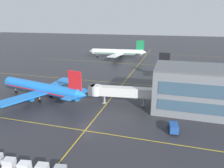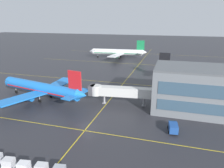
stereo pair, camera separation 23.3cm
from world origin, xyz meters
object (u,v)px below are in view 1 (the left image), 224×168
object	(u,v)px
baggage_cart_row_second	(9,164)
jet_bridge	(116,91)
airliner_front_gate	(42,88)
service_truck_red_van	(173,127)
airliner_second_row	(197,72)
airliner_third_row	(117,52)
baggage_cart_row_middle	(24,167)

from	to	relation	value
baggage_cart_row_second	jet_bridge	xyz separation A→B (m)	(10.15, 32.96, 3.05)
airliner_front_gate	service_truck_red_van	world-z (taller)	airliner_front_gate
airliner_second_row	service_truck_red_van	world-z (taller)	airliner_second_row
airliner_third_row	baggage_cart_row_second	bearing A→B (deg)	-85.21
airliner_second_row	baggage_cart_row_second	xyz separation A→B (m)	(-36.00, -65.54, -2.80)
airliner_front_gate	airliner_third_row	bearing A→B (deg)	86.58
airliner_second_row	baggage_cart_row_second	bearing A→B (deg)	-118.78
airliner_second_row	jet_bridge	world-z (taller)	airliner_second_row
airliner_third_row	baggage_cart_row_second	xyz separation A→B (m)	(9.01, -107.47, -3.06)
baggage_cart_row_middle	jet_bridge	size ratio (longest dim) A/B	0.15
jet_bridge	airliner_second_row	bearing A→B (deg)	51.57
baggage_cart_row_middle	jet_bridge	bearing A→B (deg)	78.02
airliner_second_row	jet_bridge	bearing A→B (deg)	-128.43
airliner_front_gate	baggage_cart_row_middle	xyz separation A→B (m)	(16.77, -30.16, -2.74)
jet_bridge	baggage_cart_row_middle	bearing A→B (deg)	-101.98
baggage_cart_row_second	jet_bridge	size ratio (longest dim) A/B	0.15
service_truck_red_van	airliner_third_row	bearing A→B (deg)	112.66
baggage_cart_row_second	baggage_cart_row_middle	size ratio (longest dim) A/B	1.00
airliner_front_gate	jet_bridge	xyz separation A→B (m)	(23.77, 2.86, 0.32)
airliner_front_gate	baggage_cart_row_second	world-z (taller)	airliner_front_gate
airliner_front_gate	service_truck_red_van	bearing A→B (deg)	-12.76
airliner_third_row	service_truck_red_van	distance (m)	93.89
airliner_third_row	service_truck_red_van	bearing A→B (deg)	-67.34
service_truck_red_van	baggage_cart_row_second	bearing A→B (deg)	-142.44
airliner_third_row	baggage_cart_row_second	distance (m)	107.89
baggage_cart_row_second	baggage_cart_row_middle	distance (m)	3.14
airliner_second_row	baggage_cart_row_second	world-z (taller)	airliner_second_row
airliner_second_row	service_truck_red_van	xyz separation A→B (m)	(-8.86, -44.67, -2.63)
airliner_third_row	service_truck_red_van	world-z (taller)	airliner_third_row
airliner_front_gate	service_truck_red_van	distance (m)	41.88
airliner_second_row	airliner_third_row	xyz separation A→B (m)	(-45.01, 41.93, 0.25)
airliner_front_gate	jet_bridge	distance (m)	23.95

